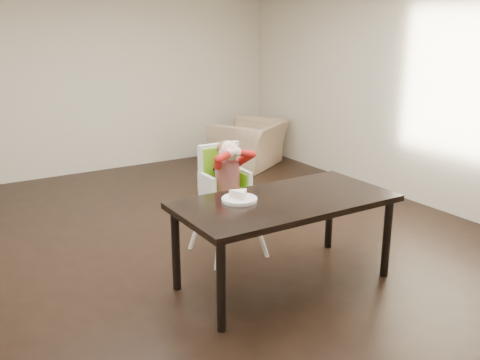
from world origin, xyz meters
The scene contains 6 objects.
ground centered at (0.00, 0.00, 0.00)m, with size 7.00×7.00×0.00m, color black.
room_walls centered at (0.00, 0.00, 1.86)m, with size 6.02×7.02×2.71m.
dining_table centered at (0.34, -0.87, 0.67)m, with size 1.80×0.90×0.75m.
high_chair centered at (0.25, -0.08, 0.78)m, with size 0.47×0.47×1.11m.
plate centered at (0.00, -0.72, 0.78)m, with size 0.38×0.38×0.08m.
armchair centered at (2.20, 2.55, 0.46)m, with size 1.06×0.69×0.93m, color tan.
Camera 1 is at (-2.15, -4.19, 2.13)m, focal length 40.00 mm.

